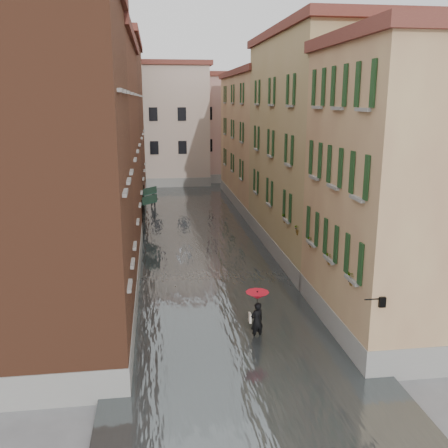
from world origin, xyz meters
TOP-DOWN VIEW (x-y plane):
  - ground at (0.00, 0.00)m, footprint 120.00×120.00m
  - floodwater at (0.00, 13.00)m, footprint 10.00×60.00m
  - building_left_near at (-7.00, -2.00)m, footprint 6.00×8.00m
  - building_left_mid at (-7.00, 9.00)m, footprint 6.00×14.00m
  - building_left_far at (-7.00, 24.00)m, footprint 6.00×16.00m
  - building_right_near at (7.00, -2.00)m, footprint 6.00×8.00m
  - building_right_mid at (7.00, 9.00)m, footprint 6.00×14.00m
  - building_right_far at (7.00, 24.00)m, footprint 6.00×16.00m
  - building_end_cream at (-3.00, 38.00)m, footprint 12.00×9.00m
  - building_end_pink at (6.00, 40.00)m, footprint 10.00×9.00m
  - awning_near at (-3.49, 14.86)m, footprint 1.09×2.83m
  - awning_far at (-3.49, 18.36)m, footprint 1.09×2.80m
  - wall_lantern at (4.33, -6.00)m, footprint 0.71×0.22m
  - window_planters at (4.12, 0.57)m, footprint 0.59×10.43m
  - pedestrian_main at (0.91, -2.32)m, footprint 0.95×0.95m
  - pedestrian_far at (-3.17, 23.35)m, footprint 0.87×0.71m

SIDE VIEW (x-z plane):
  - ground at x=0.00m, z-range 0.00..0.00m
  - floodwater at x=0.00m, z-range 0.00..0.20m
  - pedestrian_far at x=-3.17m, z-range 0.00..1.66m
  - pedestrian_main at x=0.91m, z-range 0.23..2.29m
  - awning_far at x=-3.49m, z-range 1.06..3.86m
  - awning_near at x=-3.49m, z-range 1.06..3.86m
  - wall_lantern at x=4.33m, z-range 2.83..3.18m
  - window_planters at x=4.12m, z-range 3.09..3.93m
  - building_right_near at x=7.00m, z-range 0.00..11.50m
  - building_right_far at x=7.00m, z-range 0.00..11.50m
  - building_end_pink at x=6.00m, z-range 0.00..12.00m
  - building_left_mid at x=-7.00m, z-range 0.00..12.50m
  - building_left_near at x=-7.00m, z-range 0.00..13.00m
  - building_right_mid at x=7.00m, z-range 0.00..13.00m
  - building_end_cream at x=-3.00m, z-range 0.00..13.00m
  - building_left_far at x=-7.00m, z-range 0.00..14.00m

